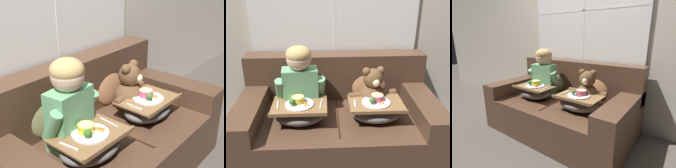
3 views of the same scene
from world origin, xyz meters
The scene contains 9 objects.
ground_plane centered at (0.00, 0.00, 0.00)m, with size 14.00×14.00×0.00m, color #4C443D.
wall_back_with_window centered at (0.00, 0.56, 1.31)m, with size 8.00×0.08×2.60m.
couch centered at (0.00, 0.07, 0.30)m, with size 1.74×0.98×0.85m.
throw_pillow_behind_child centered at (-0.32, 0.30, 0.59)m, with size 0.38×0.19×0.40m.
throw_pillow_behind_teddy centered at (0.32, 0.30, 0.59)m, with size 0.38×0.18×0.39m.
child_figure centered at (-0.32, 0.08, 0.74)m, with size 0.45×0.23×0.61m.
teddy_bear centered at (0.33, 0.07, 0.58)m, with size 0.45×0.32×0.41m.
lap_tray_child centered at (-0.33, -0.10, 0.49)m, with size 0.46×0.35×0.23m.
lap_tray_teddy centered at (0.32, -0.10, 0.49)m, with size 0.46×0.34×0.23m.
Camera 2 is at (-0.11, -2.05, 1.61)m, focal length 42.00 mm.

